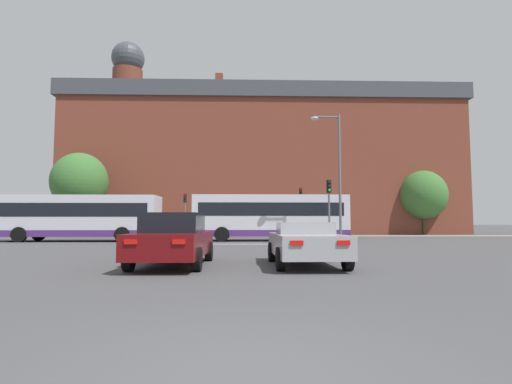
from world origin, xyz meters
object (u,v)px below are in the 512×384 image
(car_roadster_right, at_px, (306,243))
(traffic_light_far_right, at_px, (301,204))
(bus_crossing_trailing, at_px, (79,217))
(car_saloon_left, at_px, (174,239))
(street_lamp_junction, at_px, (335,166))
(traffic_light_far_left, at_px, (185,207))
(pedestrian_waiting, at_px, (233,226))
(bus_crossing_lead, at_px, (270,216))
(traffic_light_near_right, at_px, (329,200))

(car_roadster_right, xyz_separation_m, traffic_light_far_right, (3.43, 24.99, 2.35))
(bus_crossing_trailing, bearing_deg, car_saloon_left, -149.41)
(traffic_light_far_right, bearing_deg, street_lamp_junction, -88.71)
(bus_crossing_trailing, distance_m, street_lamp_junction, 17.58)
(car_roadster_right, distance_m, street_lamp_junction, 13.26)
(bus_crossing_trailing, bearing_deg, traffic_light_far_left, -31.28)
(pedestrian_waiting, bearing_deg, traffic_light_far_left, 150.41)
(pedestrian_waiting, bearing_deg, bus_crossing_lead, -121.97)
(car_roadster_right, height_order, bus_crossing_lead, bus_crossing_lead)
(car_saloon_left, distance_m, traffic_light_far_right, 26.05)
(car_saloon_left, bearing_deg, bus_crossing_lead, 77.14)
(car_roadster_right, height_order, traffic_light_near_right, traffic_light_near_right)
(bus_crossing_lead, relative_size, pedestrian_waiting, 6.80)
(street_lamp_junction, bearing_deg, pedestrian_waiting, 114.42)
(bus_crossing_trailing, height_order, traffic_light_far_left, traffic_light_far_left)
(traffic_light_far_right, bearing_deg, traffic_light_far_left, 178.67)
(bus_crossing_lead, distance_m, traffic_light_far_right, 9.63)
(traffic_light_far_left, distance_m, street_lamp_junction, 17.38)
(car_roadster_right, xyz_separation_m, traffic_light_far_left, (-7.39, 25.24, 2.00))
(street_lamp_junction, bearing_deg, traffic_light_far_left, 130.10)
(bus_crossing_lead, height_order, street_lamp_junction, street_lamp_junction)
(car_roadster_right, height_order, pedestrian_waiting, pedestrian_waiting)
(traffic_light_far_left, distance_m, pedestrian_waiting, 5.01)
(street_lamp_junction, height_order, pedestrian_waiting, street_lamp_junction)
(bus_crossing_trailing, distance_m, traffic_light_near_right, 16.94)
(car_roadster_right, relative_size, traffic_light_near_right, 1.10)
(traffic_light_far_left, bearing_deg, traffic_light_near_right, -50.03)
(car_roadster_right, distance_m, traffic_light_far_right, 25.34)
(bus_crossing_lead, distance_m, bus_crossing_trailing, 13.18)
(bus_crossing_lead, bearing_deg, traffic_light_far_right, -21.20)
(car_roadster_right, bearing_deg, traffic_light_far_right, 81.18)
(traffic_light_near_right, bearing_deg, bus_crossing_lead, 132.57)
(traffic_light_near_right, height_order, pedestrian_waiting, traffic_light_near_right)
(traffic_light_near_right, bearing_deg, car_saloon_left, -120.97)
(car_saloon_left, height_order, bus_crossing_trailing, bus_crossing_trailing)
(car_saloon_left, xyz_separation_m, pedestrian_waiting, (1.06, 26.56, 0.12))
(bus_crossing_lead, xyz_separation_m, street_lamp_junction, (3.74, -4.05, 3.06))
(car_roadster_right, bearing_deg, bus_crossing_trailing, 129.02)
(car_saloon_left, xyz_separation_m, traffic_light_far_right, (7.41, 24.88, 2.23))
(car_saloon_left, bearing_deg, traffic_light_far_left, 98.77)
(car_roadster_right, xyz_separation_m, pedestrian_waiting, (-2.92, 26.67, 0.24))
(car_roadster_right, bearing_deg, car_saloon_left, 177.34)
(traffic_light_far_right, relative_size, pedestrian_waiting, 2.86)
(car_saloon_left, bearing_deg, pedestrian_waiting, 88.76)
(bus_crossing_lead, height_order, traffic_light_near_right, traffic_light_near_right)
(bus_crossing_lead, xyz_separation_m, traffic_light_near_right, (3.41, -3.71, 0.94))
(bus_crossing_lead, relative_size, bus_crossing_trailing, 1.00)
(traffic_light_near_right, bearing_deg, street_lamp_junction, -45.36)
(car_saloon_left, xyz_separation_m, bus_crossing_trailing, (-9.21, 15.59, 0.88))
(car_saloon_left, bearing_deg, bus_crossing_trailing, 121.62)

